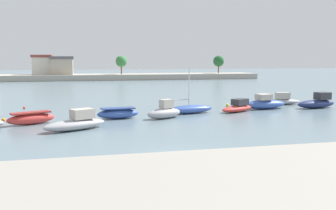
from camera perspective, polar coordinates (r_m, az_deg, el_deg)
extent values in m
plane|color=slate|center=(21.03, 2.48, -8.51)|extent=(400.00, 400.00, 0.00)
cube|color=gray|center=(13.54, 11.90, -14.09)|extent=(83.25, 7.72, 1.61)
ellipsoid|color=#C63833|center=(34.10, -20.88, -2.07)|extent=(4.29, 2.83, 0.98)
cube|color=maroon|center=(34.02, -20.92, -1.15)|extent=(3.45, 2.30, 0.13)
ellipsoid|color=#9E9EA3|center=(30.29, -14.50, -3.04)|extent=(5.51, 3.91, 0.88)
cube|color=#BCB2A3|center=(30.43, -13.46, -1.36)|extent=(2.09, 1.85, 0.80)
cube|color=black|center=(30.81, -12.02, -1.06)|extent=(0.56, 0.99, 0.56)
ellipsoid|color=#3856A8|center=(35.32, -7.93, -1.38)|extent=(4.16, 1.89, 0.96)
cube|color=navy|center=(35.24, -7.95, -0.53)|extent=(3.34, 1.57, 0.11)
ellipsoid|color=#9E9EA3|center=(35.14, -0.61, -1.32)|extent=(4.15, 3.05, 1.00)
cube|color=#BCB2A3|center=(35.18, -0.27, 0.21)|extent=(1.45, 1.28, 0.85)
cube|color=black|center=(35.55, 0.49, 0.42)|extent=(0.40, 0.71, 0.59)
ellipsoid|color=#3856A8|center=(38.47, 3.57, -0.67)|extent=(5.47, 2.57, 0.90)
cylinder|color=silver|center=(38.12, 3.36, 2.97)|extent=(0.10, 0.10, 4.01)
cylinder|color=#B7B7BC|center=(37.87, 2.26, 0.84)|extent=(1.96, 0.49, 0.08)
ellipsoid|color=#C63833|center=(40.31, 10.91, -0.57)|extent=(4.89, 3.50, 0.71)
cube|color=#333338|center=(40.58, 11.33, 0.48)|extent=(2.10, 1.84, 0.70)
cube|color=black|center=(41.27, 12.09, 0.66)|extent=(0.55, 0.96, 0.49)
ellipsoid|color=#3856A8|center=(43.40, 15.05, 0.10)|extent=(5.54, 2.42, 1.07)
cube|color=#BCB2A3|center=(43.21, 14.91, 1.25)|extent=(1.68, 1.58, 0.67)
cube|color=black|center=(43.63, 15.75, 1.36)|extent=(0.21, 1.28, 0.47)
ellipsoid|color=#9E9EA3|center=(48.23, 17.56, 0.49)|extent=(4.97, 2.10, 0.73)
cube|color=#BCB2A3|center=(48.18, 17.68, 1.41)|extent=(1.81, 1.06, 0.83)
cube|color=black|center=(48.50, 18.62, 1.51)|extent=(0.19, 0.75, 0.58)
ellipsoid|color=navy|center=(46.16, 22.40, 0.17)|extent=(5.56, 2.47, 0.99)
cube|color=#333338|center=(46.73, 23.28, 1.35)|extent=(1.81, 1.51, 0.86)
cube|color=black|center=(47.30, 23.98, 1.48)|extent=(0.26, 1.14, 0.60)
sphere|color=yellow|center=(44.43, 9.40, -0.02)|extent=(0.40, 0.40, 0.40)
sphere|color=red|center=(45.15, -21.84, -0.40)|extent=(0.29, 0.29, 0.29)
sphere|color=orange|center=(36.61, -24.62, -2.15)|extent=(0.35, 0.35, 0.35)
cube|color=#9E998C|center=(106.00, -10.00, 4.41)|extent=(90.37, 11.71, 1.60)
cube|color=beige|center=(107.92, -19.28, 5.86)|extent=(5.00, 4.66, 4.80)
cube|color=brown|center=(107.92, -19.35, 7.32)|extent=(5.50, 5.13, 0.70)
cube|color=#B2A38E|center=(105.26, -16.42, 5.83)|extent=(5.83, 4.93, 4.37)
cube|color=#565156|center=(105.24, -16.47, 7.21)|extent=(6.42, 5.42, 0.70)
cylinder|color=brown|center=(104.96, -7.39, 5.52)|extent=(0.36, 0.36, 2.39)
sphere|color=#387A3D|center=(104.92, -7.42, 6.89)|extent=(3.26, 3.26, 3.26)
cylinder|color=brown|center=(112.91, 8.00, 5.62)|extent=(0.36, 0.36, 2.38)
sphere|color=#235B2D|center=(112.87, 8.02, 6.90)|extent=(3.37, 3.37, 3.37)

